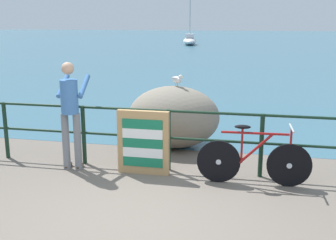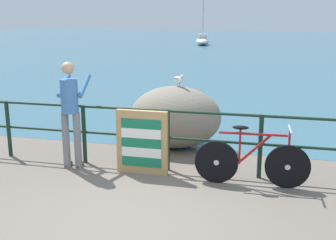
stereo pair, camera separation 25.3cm
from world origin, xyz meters
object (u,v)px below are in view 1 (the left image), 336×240
Objects in this scene: folded_deckchair_stack at (143,143)px; seagull at (177,79)px; person_at_railing at (70,111)px; sailboat at (190,40)px; breakwater_boulder_main at (174,117)px; bicycle at (254,160)px.

folded_deckchair_stack is 1.79m from seagull.
person_at_railing is 35.75m from sailboat.
person_at_railing is 1.30m from folded_deckchair_stack.
seagull is 0.06× the size of sailboat.
person_at_railing is 2.19m from seagull.
person_at_railing reaches higher than folded_deckchair_stack.
folded_deckchair_stack is at bearing -55.11° from seagull.
person_at_railing is 0.36× the size of sailboat.
breakwater_boulder_main reaches higher than folded_deckchair_stack.
seagull is at bearing 129.18° from bicycle.
person_at_railing is at bearing -131.22° from breakwater_boulder_main.
breakwater_boulder_main is at bearing -47.26° from person_at_railing.
folded_deckchair_stack is (1.21, 0.02, -0.47)m from person_at_railing.
folded_deckchair_stack is 0.58× the size of breakwater_boulder_main.
sailboat reaches higher than person_at_railing.
folded_deckchair_stack is 0.21× the size of sailboat.
sailboat is at bearing 98.08° from folded_deckchair_stack.
bicycle is 1.63× the size of folded_deckchair_stack.
breakwater_boulder_main is (1.39, 1.59, -0.40)m from person_at_railing.
sailboat is at bearing 98.08° from bicycle.
folded_deckchair_stack is at bearing -94.87° from person_at_railing.
breakwater_boulder_main is at bearing 130.58° from bicycle.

